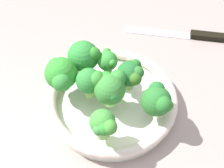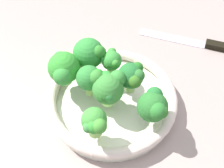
# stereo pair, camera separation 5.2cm
# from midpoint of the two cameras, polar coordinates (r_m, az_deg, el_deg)

# --- Properties ---
(ground_plane) EXTENTS (1.30, 1.30, 0.03)m
(ground_plane) POSITION_cam_midpoint_polar(r_m,az_deg,el_deg) (0.59, 0.40, -4.38)
(ground_plane) COLOR gray
(bowl) EXTENTS (0.27, 0.27, 0.04)m
(bowl) POSITION_cam_midpoint_polar(r_m,az_deg,el_deg) (0.56, 2.66, -3.30)
(bowl) COLOR silver
(bowl) RESTS_ON ground_plane
(broccoli_floret_0) EXTENTS (0.06, 0.05, 0.07)m
(broccoli_floret_0) POSITION_cam_midpoint_polar(r_m,az_deg,el_deg) (0.51, -1.60, 0.99)
(broccoli_floret_0) COLOR #85B856
(broccoli_floret_0) RESTS_ON bowl
(broccoli_floret_1) EXTENTS (0.04, 0.04, 0.06)m
(broccoli_floret_1) POSITION_cam_midpoint_polar(r_m,az_deg,el_deg) (0.55, 2.64, 4.69)
(broccoli_floret_1) COLOR #95D773
(broccoli_floret_1) RESTS_ON bowl
(broccoli_floret_2) EXTENTS (0.07, 0.06, 0.08)m
(broccoli_floret_2) POSITION_cam_midpoint_polar(r_m,az_deg,el_deg) (0.56, -1.94, 6.27)
(broccoli_floret_2) COLOR #85C35D
(broccoli_floret_2) RESTS_ON bowl
(broccoli_floret_3) EXTENTS (0.06, 0.06, 0.07)m
(broccoli_floret_3) POSITION_cam_midpoint_polar(r_m,az_deg,el_deg) (0.50, 2.30, -0.98)
(broccoli_floret_3) COLOR #98D869
(broccoli_floret_3) RESTS_ON bowl
(broccoli_floret_4) EXTENTS (0.05, 0.05, 0.06)m
(broccoli_floret_4) POSITION_cam_midpoint_polar(r_m,az_deg,el_deg) (0.46, -0.43, -8.39)
(broccoli_floret_4) COLOR #89BE5E
(broccoli_floret_4) RESTS_ON bowl
(broccoli_floret_5) EXTENTS (0.06, 0.07, 0.07)m
(broccoli_floret_5) POSITION_cam_midpoint_polar(r_m,az_deg,el_deg) (0.54, -7.42, 3.08)
(broccoli_floret_5) COLOR #89CB65
(broccoli_floret_5) RESTS_ON bowl
(broccoli_floret_6) EXTENTS (0.05, 0.05, 0.07)m
(broccoli_floret_6) POSITION_cam_midpoint_polar(r_m,az_deg,el_deg) (0.52, 7.10, 1.44)
(broccoli_floret_6) COLOR #93BF65
(broccoli_floret_6) RESTS_ON bowl
(broccoli_floret_7) EXTENTS (0.06, 0.06, 0.06)m
(broccoli_floret_7) POSITION_cam_midpoint_polar(r_m,az_deg,el_deg) (0.49, 11.82, -4.80)
(broccoli_floret_7) COLOR #81B05D
(broccoli_floret_7) RESTS_ON bowl
(knife) EXTENTS (0.27, 0.06, 0.01)m
(knife) POSITION_cam_midpoint_polar(r_m,az_deg,el_deg) (0.74, 21.05, 7.74)
(knife) COLOR silver
(knife) RESTS_ON ground_plane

